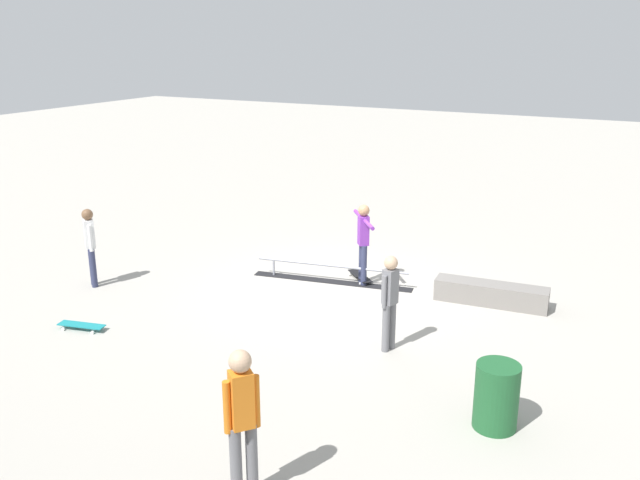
% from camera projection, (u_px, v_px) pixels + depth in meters
% --- Properties ---
extents(ground_plane, '(60.00, 60.00, 0.00)m').
position_uv_depth(ground_plane, '(335.00, 291.00, 12.77)').
color(ground_plane, '#ADA89E').
extents(grind_rail, '(3.20, 0.79, 0.36)m').
position_uv_depth(grind_rail, '(332.00, 274.00, 13.17)').
color(grind_rail, black).
rests_on(grind_rail, ground_plane).
extents(skate_ledge, '(2.02, 0.60, 0.39)m').
position_uv_depth(skate_ledge, '(491.00, 294.00, 12.09)').
color(skate_ledge, gray).
rests_on(skate_ledge, ground_plane).
extents(skater_main, '(0.86, 1.04, 1.59)m').
position_uv_depth(skater_main, '(363.00, 239.00, 12.84)').
color(skater_main, '#2D3351').
rests_on(skater_main, ground_plane).
extents(skateboard_main, '(0.72, 0.69, 0.09)m').
position_uv_depth(skateboard_main, '(360.00, 276.00, 13.31)').
color(skateboard_main, black).
rests_on(skateboard_main, ground_plane).
extents(bystander_white_shirt, '(0.31, 0.27, 1.53)m').
position_uv_depth(bystander_white_shirt, '(90.00, 243.00, 12.76)').
color(bystander_white_shirt, '#2D3351').
rests_on(bystander_white_shirt, ground_plane).
extents(bystander_orange_shirt, '(0.31, 0.34, 1.71)m').
position_uv_depth(bystander_orange_shirt, '(242.00, 417.00, 6.81)').
color(bystander_orange_shirt, slate).
rests_on(bystander_orange_shirt, ground_plane).
extents(bystander_grey_shirt, '(0.23, 0.35, 1.53)m').
position_uv_depth(bystander_grey_shirt, '(390.00, 298.00, 10.15)').
color(bystander_grey_shirt, slate).
rests_on(bystander_grey_shirt, ground_plane).
extents(loose_skateboard_teal, '(0.82, 0.39, 0.09)m').
position_uv_depth(loose_skateboard_teal, '(81.00, 325.00, 11.08)').
color(loose_skateboard_teal, teal).
rests_on(loose_skateboard_teal, ground_plane).
extents(trash_bin, '(0.54, 0.54, 0.85)m').
position_uv_depth(trash_bin, '(496.00, 396.00, 8.25)').
color(trash_bin, '#1E592D').
rests_on(trash_bin, ground_plane).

